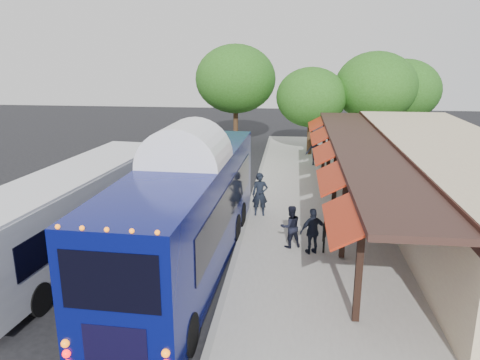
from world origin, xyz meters
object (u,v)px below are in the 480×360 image
at_px(coach_bus, 188,208).
at_px(ped_c, 313,231).
at_px(ped_b, 291,226).
at_px(city_bus, 75,209).
at_px(ped_d, 315,150).
at_px(sign_board, 324,232).
at_px(ped_a, 260,194).

height_order(coach_bus, ped_c, coach_bus).
bearing_deg(ped_b, city_bus, -13.92).
distance_m(coach_bus, ped_b, 4.03).
bearing_deg(ped_d, city_bus, 60.46).
xyz_separation_m(city_bus, ped_d, (9.16, 14.26, -0.61)).
bearing_deg(sign_board, ped_c, -155.99).
bearing_deg(ped_c, ped_b, -54.91).
xyz_separation_m(ped_a, ped_d, (2.80, 9.80, -0.01)).
height_order(coach_bus, ped_d, coach_bus).
bearing_deg(ped_a, city_bus, -148.99).
distance_m(ped_b, sign_board, 1.27).
bearing_deg(ped_c, sign_board, 166.53).
relative_size(coach_bus, ped_d, 6.61).
bearing_deg(ped_b, ped_a, -89.76).
distance_m(ped_a, sign_board, 4.56).
bearing_deg(ped_b, sign_board, 139.31).
bearing_deg(city_bus, ped_a, 40.42).
relative_size(coach_bus, ped_a, 6.54).
height_order(city_bus, ped_a, city_bus).
xyz_separation_m(coach_bus, ped_b, (3.43, 1.75, -1.18)).
height_order(ped_a, sign_board, ped_a).
bearing_deg(coach_bus, city_bus, 173.61).
height_order(ped_c, ped_d, ped_d).
bearing_deg(ped_a, ped_d, 70.02).
xyz_separation_m(ped_b, ped_c, (0.80, -0.48, 0.04)).
bearing_deg(ped_d, ped_b, 86.98).
xyz_separation_m(coach_bus, city_bus, (-4.31, 0.64, -0.43)).
xyz_separation_m(coach_bus, ped_a, (2.05, 5.10, -1.03)).
relative_size(ped_a, sign_board, 1.61).
bearing_deg(sign_board, ped_a, 138.08).
bearing_deg(city_bus, ped_b, 13.57).
bearing_deg(ped_d, ped_c, 90.54).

